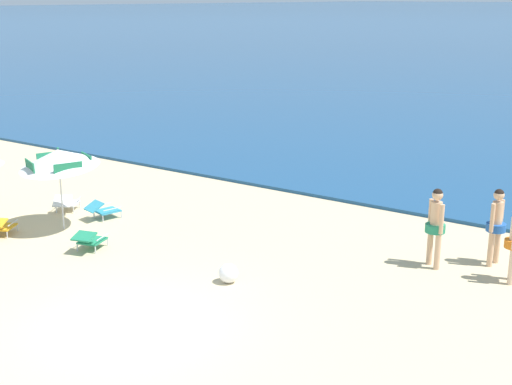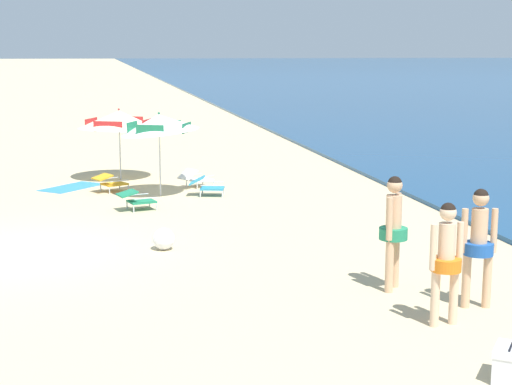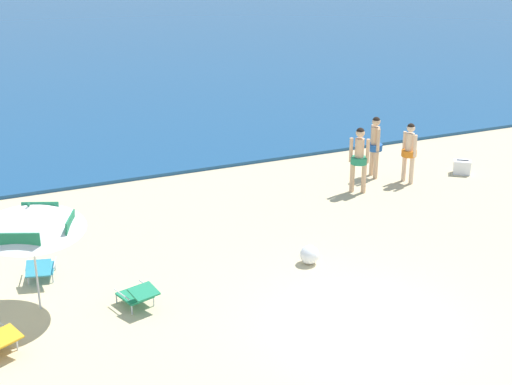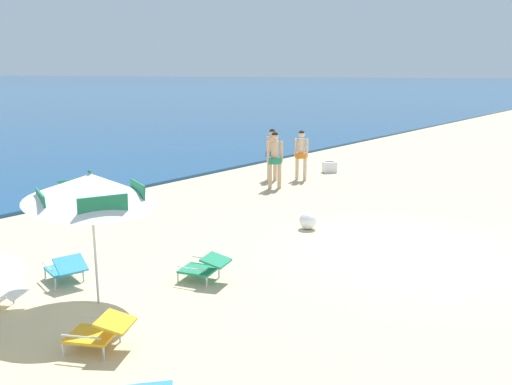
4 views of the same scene
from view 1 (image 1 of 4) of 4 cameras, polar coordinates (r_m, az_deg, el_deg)
name	(u,v)px [view 1 (image 1 of 4)]	position (r m, az deg, el deg)	size (l,w,h in m)	color
ground_plane	(130,325)	(13.21, -10.33, -10.69)	(800.00, 800.00, 0.00)	#CCB78C
beach_umbrella_striped_main	(58,158)	(18.26, -15.94, 2.73)	(2.05, 2.09, 2.23)	silver
lounge_chair_under_umbrella	(89,239)	(16.99, -13.54, -3.75)	(0.75, 0.96, 0.49)	#1E7F56
lounge_chair_beside_umbrella	(66,203)	(20.15, -15.35, -0.81)	(0.91, 1.03, 0.53)	white
lounge_chair_facing_sea	(103,209)	(19.27, -12.49, -1.35)	(0.73, 0.99, 0.52)	teal
lounge_chair_spare_folded	(0,225)	(18.63, -20.29, -2.56)	(0.86, 1.00, 0.49)	gold
person_standing_near_shore	(436,222)	(15.79, 14.56, -2.37)	(0.45, 0.44, 1.81)	#D8A87F
person_wading_in	(496,221)	(16.31, 19.17, -2.26)	(0.43, 0.52, 1.77)	#D8A87F
beach_ball	(228,273)	(14.74, -2.28, -6.65)	(0.42, 0.42, 0.42)	white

